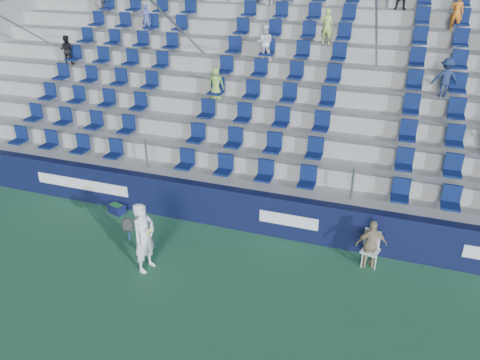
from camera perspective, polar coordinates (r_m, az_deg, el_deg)
name	(u,v)px	position (r m, az deg, el deg)	size (l,w,h in m)	color
ground	(192,297)	(11.02, -5.87, -14.05)	(70.00, 70.00, 0.00)	#2C6642
sponsor_wall	(237,209)	(13.06, -0.33, -3.54)	(24.00, 0.32, 1.20)	black
grandstand	(284,104)	(16.95, 5.40, 9.24)	(24.00, 8.17, 6.63)	#9D9D98
tennis_player	(144,237)	(11.52, -11.60, -6.85)	(0.69, 0.73, 1.82)	white
line_judge_chair	(371,245)	(12.13, 15.69, -7.68)	(0.49, 0.50, 0.92)	white
line_judge	(371,244)	(11.94, 15.70, -7.56)	(0.76, 0.32, 1.30)	tan
ball_bin	(117,208)	(14.47, -14.81, -3.36)	(0.55, 0.45, 0.27)	#10153E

